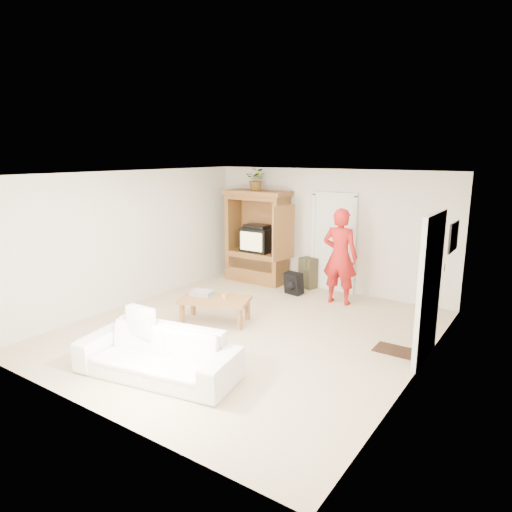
% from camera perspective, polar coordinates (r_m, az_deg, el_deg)
% --- Properties ---
extents(floor, '(6.00, 6.00, 0.00)m').
position_cam_1_polar(floor, '(7.75, -1.05, -9.35)').
color(floor, tan).
rests_on(floor, ground).
extents(ceiling, '(6.00, 6.00, 0.00)m').
position_cam_1_polar(ceiling, '(7.19, -1.14, 10.22)').
color(ceiling, white).
rests_on(ceiling, floor).
extents(wall_back, '(5.50, 0.00, 5.50)m').
position_cam_1_polar(wall_back, '(9.92, 8.96, 3.20)').
color(wall_back, silver).
rests_on(wall_back, floor).
extents(wall_front, '(5.50, 0.00, 5.50)m').
position_cam_1_polar(wall_front, '(5.30, -20.26, -5.84)').
color(wall_front, silver).
rests_on(wall_front, floor).
extents(wall_left, '(0.00, 6.00, 6.00)m').
position_cam_1_polar(wall_left, '(9.20, -15.24, 2.16)').
color(wall_left, silver).
rests_on(wall_left, floor).
extents(wall_right, '(0.00, 6.00, 6.00)m').
position_cam_1_polar(wall_right, '(6.25, 20.03, -3.05)').
color(wall_right, silver).
rests_on(wall_right, floor).
extents(armoire, '(1.82, 1.14, 2.10)m').
position_cam_1_polar(armoire, '(10.47, 0.27, 1.67)').
color(armoire, '#965E2E').
rests_on(armoire, floor).
extents(door_back, '(0.85, 0.05, 2.04)m').
position_cam_1_polar(door_back, '(9.88, 9.62, 1.49)').
color(door_back, white).
rests_on(door_back, floor).
extents(doorway_right, '(0.05, 0.90, 2.04)m').
position_cam_1_polar(doorway_right, '(6.89, 20.91, -4.10)').
color(doorway_right, black).
rests_on(doorway_right, floor).
extents(framed_picture, '(0.03, 0.60, 0.48)m').
position_cam_1_polar(framed_picture, '(8.01, 23.47, 2.21)').
color(framed_picture, black).
rests_on(framed_picture, wall_right).
extents(doormat, '(0.60, 0.40, 0.02)m').
position_cam_1_polar(doormat, '(7.33, 16.99, -11.22)').
color(doormat, '#382316').
rests_on(doormat, floor).
extents(plant, '(0.53, 0.49, 0.49)m').
position_cam_1_polar(plant, '(10.28, 0.06, 9.55)').
color(plant, '#4C7238').
rests_on(plant, armoire).
extents(man, '(0.73, 0.51, 1.90)m').
position_cam_1_polar(man, '(9.04, 10.45, -0.05)').
color(man, '#B41918').
rests_on(man, floor).
extents(sofa, '(2.30, 1.24, 0.64)m').
position_cam_1_polar(sofa, '(6.32, -12.23, -11.82)').
color(sofa, white).
rests_on(sofa, floor).
extents(coffee_table, '(1.34, 1.02, 0.44)m').
position_cam_1_polar(coffee_table, '(8.05, -5.13, -5.64)').
color(coffee_table, olive).
rests_on(coffee_table, floor).
extents(towel, '(0.43, 0.36, 0.08)m').
position_cam_1_polar(towel, '(8.20, -6.80, -4.60)').
color(towel, '#FF5463').
rests_on(towel, coffee_table).
extents(candle, '(0.08, 0.08, 0.10)m').
position_cam_1_polar(candle, '(7.96, -3.99, -5.02)').
color(candle, tan).
rests_on(candle, coffee_table).
extents(backpack_black, '(0.40, 0.28, 0.45)m').
position_cam_1_polar(backpack_black, '(9.65, 4.73, -3.49)').
color(backpack_black, black).
rests_on(backpack_black, floor).
extents(backpack_olive, '(0.42, 0.36, 0.67)m').
position_cam_1_polar(backpack_olive, '(10.14, 6.51, -2.11)').
color(backpack_olive, '#47442B').
rests_on(backpack_olive, floor).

